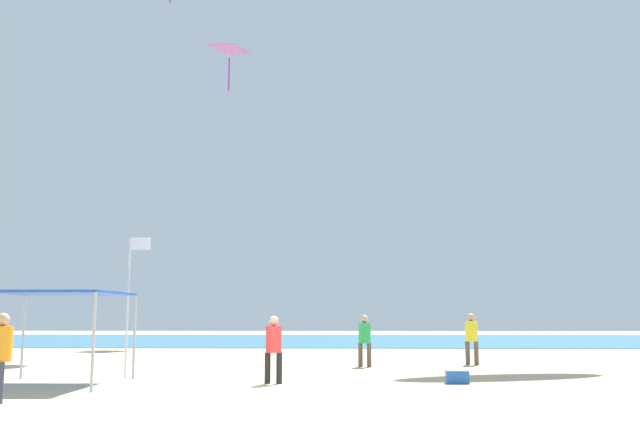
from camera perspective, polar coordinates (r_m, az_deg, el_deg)
The scene contains 10 objects.
ground at distance 16.69m, azimuth -2.23°, elevation -14.34°, with size 110.00×110.00×0.10m, color #D1BA8C.
ocean_strip at distance 47.19m, azimuth 0.25°, elevation -10.25°, with size 110.00×22.53×0.03m, color teal.
canopy_tent at distance 19.03m, azimuth -20.60°, elevation -6.30°, with size 3.15×3.29×2.30m.
person_near_tent at distance 18.15m, azimuth -3.79°, elevation -10.52°, with size 0.45×0.40×1.70m.
person_leftmost at distance 15.61m, azimuth -24.52°, elevation -10.05°, with size 0.42×0.43×1.77m.
person_central at distance 23.73m, azimuth 3.65°, elevation -9.95°, with size 0.44×0.40×1.70m.
person_rightmost at distance 25.17m, azimuth 12.22°, elevation -9.60°, with size 0.43×0.42×1.76m.
banner_flag at distance 20.44m, azimuth -15.16°, elevation -6.26°, with size 0.61×0.06×3.89m.
cooler_box at distance 18.52m, azimuth 11.10°, elevation -12.88°, with size 0.57×0.37×0.35m.
kite_diamond_pink at distance 47.23m, azimuth -7.38°, elevation 12.94°, with size 2.79×2.80×3.00m.
Camera 1 is at (1.08, -16.55, 1.76)m, focal length 39.34 mm.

